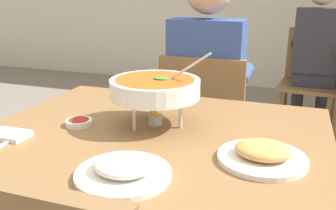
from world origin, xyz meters
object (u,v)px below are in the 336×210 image
at_px(appetizer_plate, 262,154).
at_px(sauce_dish, 79,122).
at_px(diner_main, 208,83).
at_px(chair_bg_middle, 309,75).
at_px(chair_diner_main, 205,128).
at_px(curry_bowl, 155,88).
at_px(dining_table_main, 153,166).
at_px(patron_bg_middle, 316,49).
at_px(rice_plate, 123,170).

distance_m(appetizer_plate, sauce_dish, 0.62).
xyz_separation_m(diner_main, chair_bg_middle, (0.55, 1.45, -0.24)).
height_order(chair_diner_main, curry_bowl, curry_bowl).
xyz_separation_m(dining_table_main, appetizer_plate, (0.35, -0.09, 0.14)).
bearing_deg(patron_bg_middle, sauce_dish, -111.15).
xyz_separation_m(dining_table_main, patron_bg_middle, (0.57, 2.14, 0.10)).
height_order(rice_plate, chair_bg_middle, chair_bg_middle).
relative_size(rice_plate, chair_bg_middle, 0.27).
bearing_deg(diner_main, appetizer_plate, -67.74).
xyz_separation_m(dining_table_main, sauce_dish, (-0.26, -0.02, 0.13)).
height_order(diner_main, patron_bg_middle, same).
distance_m(rice_plate, appetizer_plate, 0.37).
relative_size(diner_main, sauce_dish, 14.56).
relative_size(chair_diner_main, patron_bg_middle, 0.69).
relative_size(chair_diner_main, curry_bowl, 2.71).
bearing_deg(chair_bg_middle, patron_bg_middle, -73.58).
distance_m(chair_diner_main, chair_bg_middle, 1.58).
bearing_deg(sauce_dish, curry_bowl, 20.56).
bearing_deg(dining_table_main, appetizer_plate, -14.27).
height_order(chair_diner_main, patron_bg_middle, patron_bg_middle).
relative_size(dining_table_main, chair_diner_main, 1.23).
bearing_deg(dining_table_main, sauce_dish, -176.25).
relative_size(dining_table_main, diner_main, 0.84).
bearing_deg(patron_bg_middle, appetizer_plate, -95.62).
distance_m(chair_diner_main, sauce_dish, 0.84).
height_order(chair_diner_main, chair_bg_middle, same).
bearing_deg(curry_bowl, patron_bg_middle, 74.04).
height_order(dining_table_main, diner_main, diner_main).
distance_m(dining_table_main, rice_plate, 0.33).
bearing_deg(sauce_dish, appetizer_plate, -6.71).
xyz_separation_m(curry_bowl, patron_bg_middle, (0.59, 2.07, -0.15)).
bearing_deg(chair_bg_middle, diner_main, -110.60).
relative_size(curry_bowl, patron_bg_middle, 0.25).
bearing_deg(rice_plate, appetizer_plate, 32.73).
xyz_separation_m(dining_table_main, chair_bg_middle, (0.55, 2.22, -0.13)).
height_order(diner_main, curry_bowl, diner_main).
relative_size(dining_table_main, rice_plate, 4.60).
distance_m(curry_bowl, sauce_dish, 0.29).
relative_size(rice_plate, patron_bg_middle, 0.18).
bearing_deg(sauce_dish, dining_table_main, 3.75).
bearing_deg(curry_bowl, sauce_dish, -159.44).
bearing_deg(rice_plate, curry_bowl, 98.77).
height_order(diner_main, chair_bg_middle, diner_main).
bearing_deg(appetizer_plate, curry_bowl, 156.19).
height_order(appetizer_plate, chair_bg_middle, chair_bg_middle).
height_order(curry_bowl, chair_bg_middle, curry_bowl).
height_order(dining_table_main, appetizer_plate, appetizer_plate).
bearing_deg(chair_diner_main, rice_plate, -87.92).
relative_size(dining_table_main, curry_bowl, 3.32).
height_order(dining_table_main, rice_plate, rice_plate).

